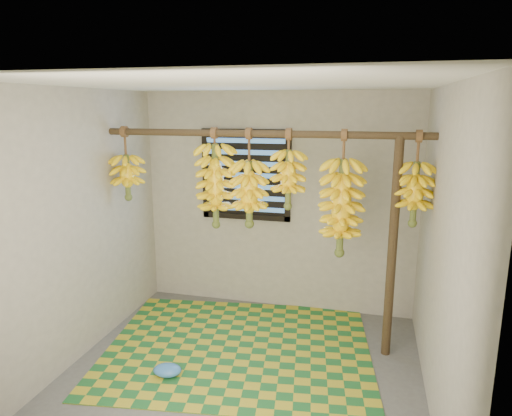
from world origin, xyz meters
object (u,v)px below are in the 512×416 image
(support_post, at_px, (392,250))
(banana_bunch_e, at_px, (341,208))
(woven_mat, at_px, (238,347))
(banana_bunch_f, at_px, (415,194))
(banana_bunch_a, at_px, (127,177))
(plastic_bag, at_px, (167,370))
(banana_bunch_b, at_px, (215,186))
(banana_bunch_c, at_px, (249,194))
(banana_bunch_d, at_px, (288,179))

(support_post, xyz_separation_m, banana_bunch_e, (-0.46, 0.00, 0.36))
(support_post, distance_m, woven_mat, 1.69)
(woven_mat, bearing_deg, banana_bunch_f, 9.13)
(banana_bunch_a, bearing_deg, banana_bunch_e, 0.00)
(plastic_bag, xyz_separation_m, banana_bunch_f, (1.95, 0.84, 1.46))
(plastic_bag, height_order, banana_bunch_b, banana_bunch_b)
(banana_bunch_a, bearing_deg, banana_bunch_c, 0.00)
(banana_bunch_e, bearing_deg, plastic_bag, -148.00)
(plastic_bag, relative_size, banana_bunch_e, 0.22)
(banana_bunch_c, bearing_deg, banana_bunch_a, -180.00)
(woven_mat, relative_size, banana_bunch_a, 3.42)
(banana_bunch_b, height_order, banana_bunch_e, same)
(plastic_bag, bearing_deg, banana_bunch_a, 131.82)
(support_post, height_order, woven_mat, support_post)
(banana_bunch_e, bearing_deg, banana_bunch_d, -180.00)
(banana_bunch_f, bearing_deg, banana_bunch_d, 180.00)
(banana_bunch_b, height_order, banana_bunch_c, same)
(banana_bunch_b, height_order, banana_bunch_f, same)
(woven_mat, distance_m, banana_bunch_b, 1.55)
(plastic_bag, height_order, banana_bunch_a, banana_bunch_a)
(banana_bunch_c, height_order, banana_bunch_f, same)
(banana_bunch_b, relative_size, banana_bunch_f, 1.15)
(support_post, height_order, banana_bunch_c, banana_bunch_c)
(banana_bunch_d, relative_size, banana_bunch_e, 0.64)
(support_post, height_order, banana_bunch_d, banana_bunch_d)
(plastic_bag, xyz_separation_m, banana_bunch_a, (-0.75, 0.84, 1.50))
(plastic_bag, height_order, banana_bunch_d, banana_bunch_d)
(support_post, relative_size, woven_mat, 0.82)
(plastic_bag, height_order, banana_bunch_c, banana_bunch_c)
(banana_bunch_c, xyz_separation_m, banana_bunch_f, (1.45, -0.00, 0.07))
(banana_bunch_a, height_order, banana_bunch_c, same)
(banana_bunch_a, distance_m, banana_bunch_d, 1.61)
(plastic_bag, bearing_deg, woven_mat, 53.01)
(support_post, height_order, plastic_bag, support_post)
(banana_bunch_d, bearing_deg, banana_bunch_b, 180.00)
(plastic_bag, distance_m, banana_bunch_d, 1.95)
(banana_bunch_c, distance_m, banana_bunch_f, 1.45)
(woven_mat, distance_m, banana_bunch_a, 1.98)
(woven_mat, relative_size, plastic_bag, 10.06)
(banana_bunch_b, relative_size, banana_bunch_d, 1.30)
(woven_mat, relative_size, banana_bunch_c, 2.69)
(banana_bunch_e, bearing_deg, banana_bunch_a, -180.00)
(woven_mat, height_order, banana_bunch_b, banana_bunch_b)
(banana_bunch_b, bearing_deg, banana_bunch_c, 0.00)
(support_post, height_order, banana_bunch_e, banana_bunch_e)
(support_post, relative_size, plastic_bag, 8.22)
(support_post, xyz_separation_m, banana_bunch_a, (-2.55, 0.00, 0.56))
(banana_bunch_b, bearing_deg, banana_bunch_e, 0.00)
(woven_mat, height_order, banana_bunch_e, banana_bunch_e)
(banana_bunch_b, bearing_deg, banana_bunch_a, -180.00)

